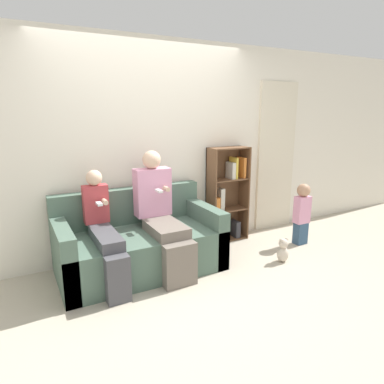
{
  "coord_description": "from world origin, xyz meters",
  "views": [
    {
      "loc": [
        -1.48,
        -2.83,
        1.73
      ],
      "look_at": [
        0.36,
        0.59,
        0.8
      ],
      "focal_mm": 32.0,
      "sensor_mm": 36.0,
      "label": 1
    }
  ],
  "objects_px": {
    "adult_seated": "(161,211)",
    "child_seated": "(105,231)",
    "teddy_bear": "(283,251)",
    "toddler_standing": "(302,212)",
    "couch": "(140,245)",
    "bookshelf": "(227,196)"
  },
  "relations": [
    {
      "from": "child_seated",
      "to": "bookshelf",
      "type": "xyz_separation_m",
      "value": [
        1.77,
        0.47,
        0.05
      ]
    },
    {
      "from": "adult_seated",
      "to": "toddler_standing",
      "type": "relative_size",
      "value": 1.6
    },
    {
      "from": "couch",
      "to": "teddy_bear",
      "type": "height_order",
      "value": "couch"
    },
    {
      "from": "toddler_standing",
      "to": "bookshelf",
      "type": "distance_m",
      "value": 1.0
    },
    {
      "from": "couch",
      "to": "toddler_standing",
      "type": "distance_m",
      "value": 2.16
    },
    {
      "from": "adult_seated",
      "to": "toddler_standing",
      "type": "bearing_deg",
      "value": -6.1
    },
    {
      "from": "bookshelf",
      "to": "teddy_bear",
      "type": "relative_size",
      "value": 4.29
    },
    {
      "from": "adult_seated",
      "to": "child_seated",
      "type": "xyz_separation_m",
      "value": [
        -0.63,
        -0.05,
        -0.1
      ]
    },
    {
      "from": "toddler_standing",
      "to": "teddy_bear",
      "type": "bearing_deg",
      "value": -151.77
    },
    {
      "from": "toddler_standing",
      "to": "bookshelf",
      "type": "relative_size",
      "value": 0.64
    },
    {
      "from": "couch",
      "to": "teddy_bear",
      "type": "xyz_separation_m",
      "value": [
        1.54,
        -0.59,
        -0.15
      ]
    },
    {
      "from": "child_seated",
      "to": "bookshelf",
      "type": "distance_m",
      "value": 1.83
    },
    {
      "from": "couch",
      "to": "toddler_standing",
      "type": "relative_size",
      "value": 2.13
    },
    {
      "from": "toddler_standing",
      "to": "adult_seated",
      "type": "bearing_deg",
      "value": 173.9
    },
    {
      "from": "couch",
      "to": "adult_seated",
      "type": "xyz_separation_m",
      "value": [
        0.23,
        -0.07,
        0.37
      ]
    },
    {
      "from": "adult_seated",
      "to": "teddy_bear",
      "type": "height_order",
      "value": "adult_seated"
    },
    {
      "from": "child_seated",
      "to": "bookshelf",
      "type": "height_order",
      "value": "bookshelf"
    },
    {
      "from": "toddler_standing",
      "to": "teddy_bear",
      "type": "height_order",
      "value": "toddler_standing"
    },
    {
      "from": "adult_seated",
      "to": "teddy_bear",
      "type": "relative_size",
      "value": 4.41
    },
    {
      "from": "couch",
      "to": "adult_seated",
      "type": "bearing_deg",
      "value": -17.32
    },
    {
      "from": "toddler_standing",
      "to": "bookshelf",
      "type": "xyz_separation_m",
      "value": [
        -0.77,
        0.62,
        0.17
      ]
    },
    {
      "from": "couch",
      "to": "child_seated",
      "type": "xyz_separation_m",
      "value": [
        -0.4,
        -0.13,
        0.27
      ]
    }
  ]
}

